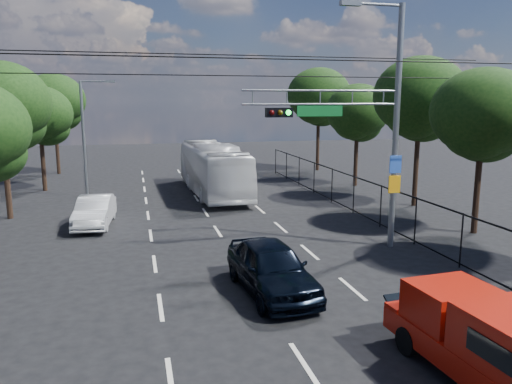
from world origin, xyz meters
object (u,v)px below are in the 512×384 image
object	(u,v)px
navy_hatchback	(271,268)
white_bus	(213,169)
signal_mast	(368,117)
red_pickup	(489,340)
white_van	(95,211)

from	to	relation	value
navy_hatchback	white_bus	xyz separation A→B (m)	(0.85, 17.13, 0.79)
signal_mast	navy_hatchback	distance (m)	7.53
white_bus	red_pickup	bearing A→B (deg)	-86.67
navy_hatchback	white_van	bearing A→B (deg)	115.94
signal_mast	white_bus	size ratio (longest dim) A/B	0.83
red_pickup	white_van	xyz separation A→B (m)	(-8.94, 16.05, -0.29)
red_pickup	white_bus	xyz separation A→B (m)	(-2.16, 23.13, 0.59)
red_pickup	white_van	size ratio (longest dim) A/B	1.20
red_pickup	white_bus	bearing A→B (deg)	95.34
signal_mast	white_van	size ratio (longest dim) A/B	2.22
white_van	red_pickup	bearing A→B (deg)	-55.74
white_bus	white_van	bearing A→B (deg)	-135.75
navy_hatchback	white_bus	world-z (taller)	white_bus
red_pickup	navy_hatchback	distance (m)	6.72
navy_hatchback	white_bus	size ratio (longest dim) A/B	0.41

